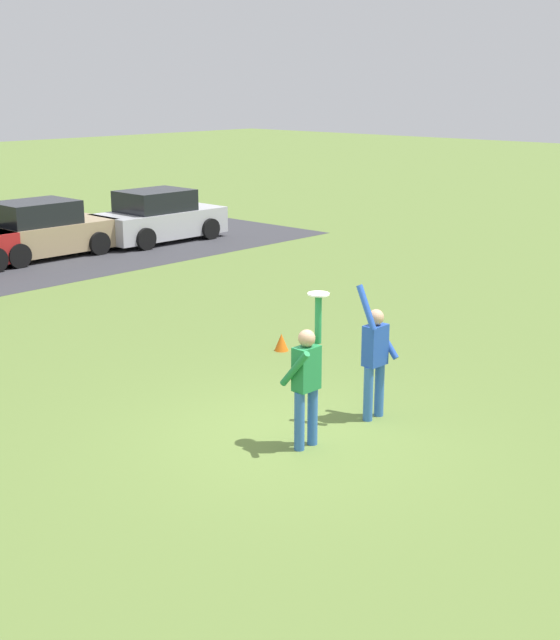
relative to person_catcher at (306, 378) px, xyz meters
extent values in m
plane|color=olive|center=(0.22, 0.34, -0.98)|extent=(120.00, 120.00, 0.00)
cylinder|color=#3366B7|center=(-0.13, 0.00, -0.57)|extent=(0.14, 0.14, 0.82)
cylinder|color=#3366B7|center=(0.13, 0.00, -0.57)|extent=(0.14, 0.14, 0.82)
cube|color=#238447|center=(0.00, 0.00, 0.14)|extent=(0.37, 0.23, 0.60)
sphere|color=tan|center=(0.00, 0.00, 0.55)|extent=(0.23, 0.23, 0.23)
cylinder|color=#238447|center=(-0.22, 0.01, 0.19)|extent=(0.10, 0.49, 0.57)
cylinder|color=#238447|center=(0.22, -0.01, 0.77)|extent=(0.09, 0.09, 0.66)
cylinder|color=#3366B7|center=(1.59, -0.04, -0.57)|extent=(0.14, 0.14, 0.82)
cylinder|color=#3366B7|center=(1.33, -0.04, -0.57)|extent=(0.14, 0.14, 0.82)
cube|color=#234CB2|center=(1.46, -0.04, 0.14)|extent=(0.37, 0.23, 0.60)
sphere|color=tan|center=(1.46, -0.04, 0.55)|extent=(0.23, 0.23, 0.23)
cylinder|color=#234CB2|center=(1.69, -0.04, 0.19)|extent=(0.10, 0.49, 0.57)
cylinder|color=#234CB2|center=(1.24, -0.03, 0.74)|extent=(0.10, 0.36, 0.64)
cylinder|color=white|center=(0.22, -0.01, 1.11)|extent=(0.29, 0.29, 0.02)
cube|color=tan|center=(4.98, 14.21, -0.43)|extent=(4.13, 1.88, 0.80)
cube|color=black|center=(4.83, 14.21, 0.29)|extent=(2.13, 1.68, 0.64)
cylinder|color=black|center=(6.26, 15.10, -0.65)|extent=(0.66, 0.23, 0.66)
cylinder|color=black|center=(6.23, 13.27, -0.65)|extent=(0.66, 0.23, 0.66)
cylinder|color=black|center=(3.69, 13.32, -0.65)|extent=(0.66, 0.23, 0.66)
cube|color=#BCBCC1|center=(8.88, 13.75, -0.43)|extent=(4.13, 1.88, 0.80)
cube|color=black|center=(8.73, 13.76, 0.29)|extent=(2.13, 1.68, 0.64)
cylinder|color=black|center=(10.17, 14.64, -0.65)|extent=(0.66, 0.23, 0.66)
cylinder|color=black|center=(10.13, 12.82, -0.65)|extent=(0.66, 0.23, 0.66)
cylinder|color=black|center=(7.63, 14.69, -0.65)|extent=(0.66, 0.23, 0.66)
cylinder|color=black|center=(7.59, 12.87, -0.65)|extent=(0.66, 0.23, 0.66)
cone|color=orange|center=(2.99, 3.20, -0.82)|extent=(0.26, 0.26, 0.32)
camera|label=1|loc=(-8.20, -7.08, 3.77)|focal=48.52mm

